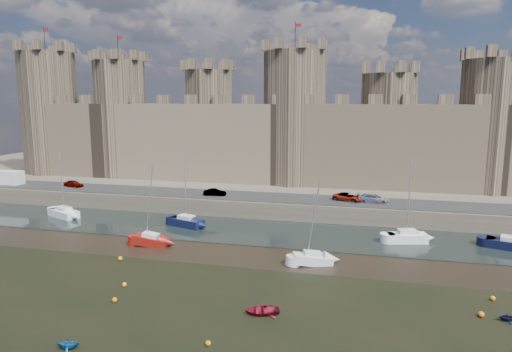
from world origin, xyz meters
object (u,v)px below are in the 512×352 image
object	(u,v)px
car_0	(74,184)
sailboat_3	(512,244)
car_1	(215,192)
sailboat_2	(407,236)
sailboat_0	(64,212)
sailboat_1	(186,221)
sailboat_5	(312,258)
dinghy_1	(68,344)
car_2	(373,198)
sailboat_4	(151,240)
van	(7,178)
car_3	(348,197)

from	to	relation	value
car_0	sailboat_3	bearing A→B (deg)	-84.74
car_1	sailboat_2	bearing A→B (deg)	-115.12
sailboat_0	sailboat_1	bearing A→B (deg)	22.32
sailboat_5	dinghy_1	bearing A→B (deg)	-146.22
car_2	sailboat_4	size ratio (longest dim) A/B	0.46
car_0	car_2	world-z (taller)	car_2
sailboat_5	sailboat_3	bearing A→B (deg)	3.92
dinghy_1	car_0	bearing A→B (deg)	15.29
car_0	car_2	size ratio (longest dim) A/B	0.79
dinghy_1	sailboat_0	bearing A→B (deg)	17.27
van	sailboat_3	bearing A→B (deg)	-7.85
sailboat_4	car_1	bearing A→B (deg)	80.82
car_3	sailboat_0	size ratio (longest dim) A/B	0.45
sailboat_5	car_2	bearing A→B (deg)	51.68
car_0	sailboat_5	xyz separation A→B (m)	(43.21, -20.38, -2.45)
sailboat_0	sailboat_5	bearing A→B (deg)	7.78
dinghy_1	sailboat_4	bearing A→B (deg)	-7.16
car_2	sailboat_1	size ratio (longest dim) A/B	0.46
car_1	dinghy_1	size ratio (longest dim) A/B	2.20
van	sailboat_0	distance (m)	20.42
car_1	sailboat_1	bearing A→B (deg)	166.67
sailboat_0	sailboat_2	world-z (taller)	sailboat_2
car_0	dinghy_1	world-z (taller)	car_0
sailboat_0	sailboat_5	distance (m)	39.54
car_2	van	bearing A→B (deg)	92.13
car_0	van	world-z (taller)	van
car_0	car_3	size ratio (longest dim) A/B	0.82
sailboat_1	sailboat_5	bearing A→B (deg)	-10.76
sailboat_5	sailboat_4	bearing A→B (deg)	154.03
car_3	sailboat_5	size ratio (longest dim) A/B	0.49
sailboat_2	sailboat_5	world-z (taller)	sailboat_2
car_3	sailboat_1	xyz separation A→B (m)	(-21.24, -10.26, -2.33)
car_1	sailboat_3	distance (m)	40.56
car_1	sailboat_0	world-z (taller)	sailboat_0
car_2	car_3	world-z (taller)	car_2
sailboat_1	car_2	bearing A→B (deg)	40.33
sailboat_0	sailboat_4	size ratio (longest dim) A/B	0.99
sailboat_0	sailboat_3	distance (m)	60.05
car_2	sailboat_1	world-z (taller)	sailboat_1
sailboat_0	sailboat_5	size ratio (longest dim) A/B	1.08
van	sailboat_0	bearing A→B (deg)	-27.83
car_3	sailboat_4	distance (m)	29.24
car_0	car_1	size ratio (longest dim) A/B	1.05
car_3	sailboat_3	distance (m)	21.96
car_2	dinghy_1	size ratio (longest dim) A/B	2.91
sailboat_2	sailboat_4	bearing A→B (deg)	-178.64
car_0	van	distance (m)	12.92
car_2	sailboat_1	distance (m)	26.93
sailboat_0	sailboat_3	size ratio (longest dim) A/B	1.04
car_0	sailboat_3	world-z (taller)	sailboat_3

